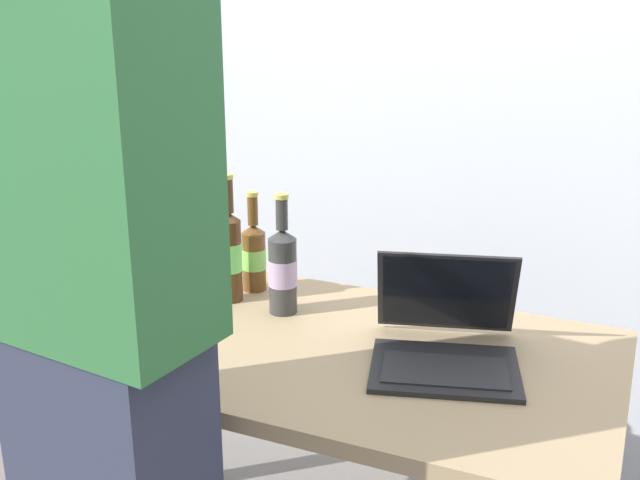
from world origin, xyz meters
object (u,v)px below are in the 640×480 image
Objects in this scene: beer_bottle_dark at (283,268)px; person_figure at (104,365)px; laptop at (445,338)px; beer_bottle_green at (254,254)px; beer_bottle_amber at (230,253)px.

person_figure is (-0.02, -0.66, 0.04)m from beer_bottle_dark.
beer_bottle_green is at bearing 161.31° from laptop.
person_figure reaches higher than beer_bottle_amber.
beer_bottle_dark is (0.16, -0.02, -0.01)m from beer_bottle_amber.
beer_bottle_green is (-0.58, 0.20, 0.05)m from laptop.
laptop is 0.23× the size of person_figure.
laptop is 1.19× the size of beer_bottle_amber.
person_figure is (0.14, -0.68, 0.02)m from beer_bottle_amber.
person_figure is at bearing -91.73° from beer_bottle_dark.
person_figure is (-0.46, -0.57, 0.10)m from laptop.
beer_bottle_dark is 1.13× the size of beer_bottle_green.
person_figure is at bearing -129.23° from laptop.
beer_bottle_dark is at bearing 88.27° from person_figure.
beer_bottle_amber is 0.19× the size of person_figure.
beer_bottle_amber is 0.69m from person_figure.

